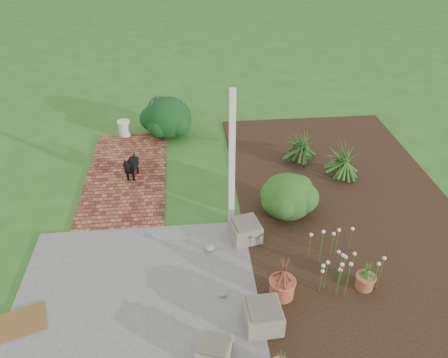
{
  "coord_description": "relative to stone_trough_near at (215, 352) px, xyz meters",
  "views": [
    {
      "loc": [
        -0.39,
        -5.94,
        4.98
      ],
      "look_at": [
        0.2,
        0.4,
        0.7
      ],
      "focal_mm": 35.0,
      "sensor_mm": 36.0,
      "label": 1
    }
  ],
  "objects": [
    {
      "name": "ground",
      "position": [
        0.2,
        2.64,
        -0.17
      ],
      "size": [
        80.0,
        80.0,
        0.0
      ],
      "primitive_type": "plane",
      "color": "#2A6620",
      "rests_on": "ground"
    },
    {
      "name": "concrete_patio",
      "position": [
        -1.05,
        0.89,
        -0.15
      ],
      "size": [
        3.5,
        3.5,
        0.04
      ],
      "primitive_type": "cube",
      "color": "slate",
      "rests_on": "ground"
    },
    {
      "name": "brick_path",
      "position": [
        -1.5,
        4.39,
        -0.15
      ],
      "size": [
        1.6,
        3.5,
        0.04
      ],
      "primitive_type": "cube",
      "color": "#5C241D",
      "rests_on": "ground"
    },
    {
      "name": "garden_bed",
      "position": [
        2.7,
        3.14,
        -0.16
      ],
      "size": [
        4.0,
        7.0,
        0.03
      ],
      "primitive_type": "cube",
      "color": "black",
      "rests_on": "ground"
    },
    {
      "name": "veranda_post",
      "position": [
        0.5,
        2.74,
        1.08
      ],
      "size": [
        0.1,
        0.1,
        2.5
      ],
      "primitive_type": "cube",
      "color": "white",
      "rests_on": "ground"
    },
    {
      "name": "stone_trough_near",
      "position": [
        0.0,
        0.0,
        0.0
      ],
      "size": [
        0.5,
        0.5,
        0.26
      ],
      "primitive_type": "cube",
      "rotation": [
        0.0,
        0.0,
        -0.33
      ],
      "color": "gray",
      "rests_on": "concrete_patio"
    },
    {
      "name": "stone_trough_mid",
      "position": [
        0.68,
        0.44,
        0.03
      ],
      "size": [
        0.51,
        0.51,
        0.32
      ],
      "primitive_type": "cube",
      "rotation": [
        0.0,
        0.0,
        0.06
      ],
      "color": "gray",
      "rests_on": "concrete_patio"
    },
    {
      "name": "stone_trough_far",
      "position": [
        0.68,
        2.21,
        0.02
      ],
      "size": [
        0.55,
        0.55,
        0.31
      ],
      "primitive_type": "cube",
      "rotation": [
        0.0,
        0.0,
        0.21
      ],
      "color": "gray",
      "rests_on": "concrete_patio"
    },
    {
      "name": "coir_doormat",
      "position": [
        -2.65,
        0.76,
        -0.12
      ],
      "size": [
        0.9,
        0.73,
        0.02
      ],
      "primitive_type": "cube",
      "rotation": [
        0.0,
        0.0,
        0.33
      ],
      "color": "brown",
      "rests_on": "concrete_patio"
    },
    {
      "name": "black_dog",
      "position": [
        -1.36,
        4.24,
        0.17
      ],
      "size": [
        0.26,
        0.57,
        0.5
      ],
      "rotation": [
        0.0,
        0.0,
        -0.23
      ],
      "color": "black",
      "rests_on": "brick_path"
    },
    {
      "name": "cream_ceramic_urn",
      "position": [
        -1.69,
        6.12,
        0.05
      ],
      "size": [
        0.34,
        0.34,
        0.36
      ],
      "primitive_type": "cylinder",
      "rotation": [
        0.0,
        0.0,
        0.31
      ],
      "color": "beige",
      "rests_on": "brick_path"
    },
    {
      "name": "evergreen_shrub",
      "position": [
        1.51,
        2.81,
        0.26
      ],
      "size": [
        1.14,
        1.14,
        0.81
      ],
      "primitive_type": "ellipsoid",
      "rotation": [
        0.0,
        0.0,
        0.23
      ],
      "color": "#193A0E",
      "rests_on": "garden_bed"
    },
    {
      "name": "agapanthus_clump_back",
      "position": [
        2.85,
        3.89,
        0.29
      ],
      "size": [
        1.04,
        1.04,
        0.86
      ],
      "primitive_type": null,
      "rotation": [
        0.0,
        0.0,
        -0.1
      ],
      "color": "#163B0E",
      "rests_on": "garden_bed"
    },
    {
      "name": "agapanthus_clump_front",
      "position": [
        2.17,
        4.61,
        0.25
      ],
      "size": [
        1.14,
        1.14,
        0.79
      ],
      "primitive_type": null,
      "rotation": [
        0.0,
        0.0,
        0.36
      ],
      "color": "#103911",
      "rests_on": "garden_bed"
    },
    {
      "name": "pink_flower_patch",
      "position": [
        1.99,
        1.28,
        0.19
      ],
      "size": [
        1.28,
        1.28,
        0.67
      ],
      "primitive_type": null,
      "rotation": [
        0.0,
        0.0,
        -0.27
      ],
      "color": "#113D0F",
      "rests_on": "garden_bed"
    },
    {
      "name": "terracotta_pot_bronze",
      "position": [
        1.04,
        0.94,
        0.0
      ],
      "size": [
        0.4,
        0.4,
        0.29
      ],
      "primitive_type": "cylinder",
      "rotation": [
        0.0,
        0.0,
        0.13
      ],
      "color": "#A65238",
      "rests_on": "garden_bed"
    },
    {
      "name": "terracotta_pot_small_left",
      "position": [
        2.3,
        0.98,
        -0.03
      ],
      "size": [
        0.27,
        0.27,
        0.22
      ],
      "primitive_type": "cylinder",
      "rotation": [
        0.0,
        0.0,
        -0.01
      ],
      "color": "#A45B37",
      "rests_on": "garden_bed"
    },
    {
      "name": "purple_flowering_bush",
      "position": [
        -0.65,
        6.12,
        0.31
      ],
      "size": [
        1.36,
        1.36,
        0.96
      ],
      "primitive_type": "ellipsoid",
      "rotation": [
        0.0,
        0.0,
        0.24
      ],
      "color": "black",
      "rests_on": "ground"
    }
  ]
}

